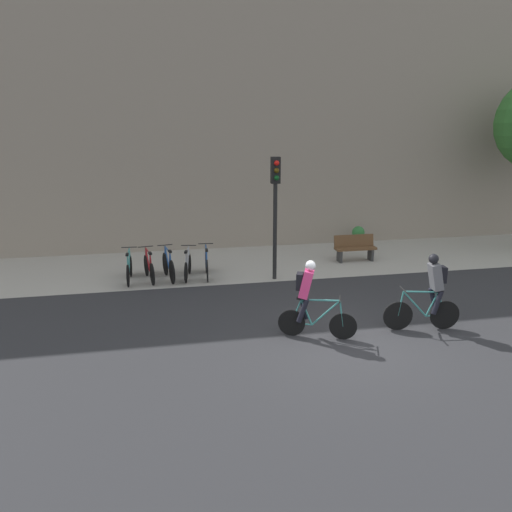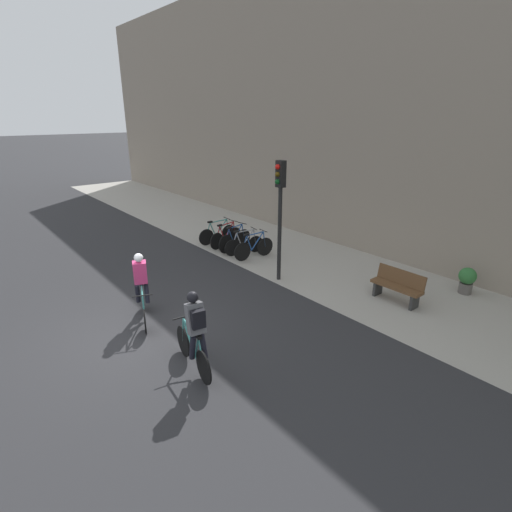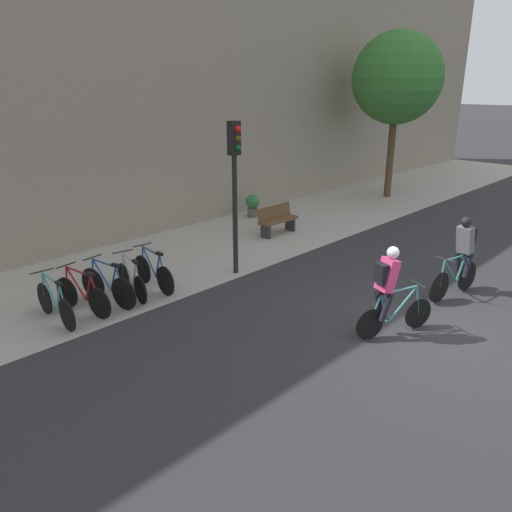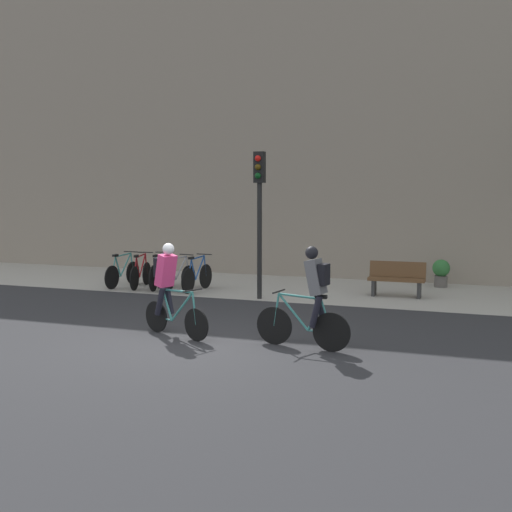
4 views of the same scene
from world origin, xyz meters
The scene contains 13 objects.
ground centered at (0.00, 0.00, 0.00)m, with size 200.00×200.00×0.00m, color #2B2B2D.
kerb_strip centered at (0.00, 6.75, 0.00)m, with size 44.00×4.50×0.01m, color #A39E93.
building_facade centered at (0.00, 9.30, 5.23)m, with size 44.00×0.60×10.45m, color gray.
cyclist_pink centered at (-0.70, 0.46, 0.95)m, with size 1.61×0.73×1.74m.
cyclist_grey centered at (2.11, 0.30, 0.95)m, with size 1.74×0.52×1.78m.
parked_bike_0 centered at (-4.70, 5.38, 0.39)m, with size 0.46×1.70×0.96m.
parked_bike_1 centered at (-4.13, 5.38, 0.39)m, with size 0.47×1.65×0.96m.
parked_bike_2 centered at (-3.55, 5.39, 0.41)m, with size 0.46×1.66×0.99m.
parked_bike_3 centered at (-2.98, 5.38, 0.38)m, with size 0.46×1.55×0.94m.
parked_bike_4 centered at (-2.40, 5.38, 0.40)m, with size 0.46×1.65×0.97m.
traffic_light_pole centered at (-0.41, 4.77, 2.53)m, with size 0.26×0.30×3.65m.
bench centered at (2.78, 6.26, 0.46)m, with size 1.42×0.44×0.89m.
potted_plant centered at (3.75, 8.27, 0.44)m, with size 0.48×0.48×0.78m.
Camera 4 is at (4.84, -10.18, 2.75)m, focal length 45.00 mm.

